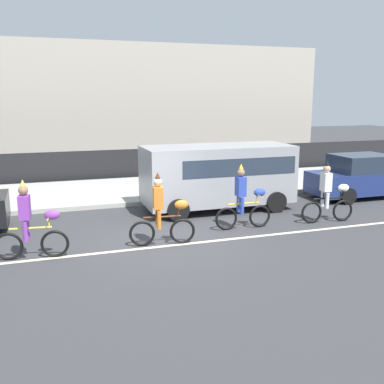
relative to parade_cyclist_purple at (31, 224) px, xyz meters
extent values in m
plane|color=#38383A|center=(3.38, 0.37, -0.84)|extent=(80.00, 80.00, 0.00)
cube|color=beige|center=(3.38, -0.13, -0.84)|extent=(36.00, 0.14, 0.01)
cube|color=#ADAAA3|center=(3.38, 6.87, -0.77)|extent=(60.00, 5.00, 0.15)
cube|color=black|center=(3.38, 9.77, -0.14)|extent=(40.00, 0.08, 1.40)
cube|color=#B2A899|center=(2.91, 18.37, 2.53)|extent=(28.00, 8.00, 6.74)
torus|color=black|center=(0.51, -0.07, -0.51)|extent=(0.67, 0.16, 0.67)
torus|color=black|center=(-0.53, 0.07, -0.51)|extent=(0.67, 0.16, 0.67)
cylinder|color=#E5D84C|center=(-0.01, 0.00, -0.09)|extent=(0.96, 0.18, 0.05)
cylinder|color=#E5D84C|center=(-0.16, 0.02, 0.00)|extent=(0.04, 0.04, 0.18)
cylinder|color=#E5D84C|center=(0.40, -0.06, 0.02)|extent=(0.04, 0.04, 0.23)
cylinder|color=#E5D84C|center=(0.40, -0.06, 0.14)|extent=(0.10, 0.50, 0.03)
ellipsoid|color=purple|center=(0.49, -0.07, 0.21)|extent=(0.38, 0.25, 0.24)
cube|color=purple|center=(-0.11, 0.02, 0.42)|extent=(0.28, 0.35, 0.56)
sphere|color=#9E7051|center=(-0.11, 0.02, 0.82)|extent=(0.22, 0.22, 0.22)
cone|color=#E5D84C|center=(-0.11, 0.02, 1.00)|extent=(0.14, 0.14, 0.16)
cylinder|color=purple|center=(-0.13, -0.12, -0.13)|extent=(0.11, 0.11, 0.48)
cylinder|color=purple|center=(-0.09, 0.15, -0.13)|extent=(0.11, 0.11, 0.48)
torus|color=black|center=(3.70, -0.06, -0.51)|extent=(0.67, 0.15, 0.67)
torus|color=black|center=(2.66, 0.07, -0.51)|extent=(0.67, 0.15, 0.67)
cylinder|color=#4C2614|center=(3.18, 0.00, -0.09)|extent=(0.96, 0.17, 0.05)
cylinder|color=#4C2614|center=(3.03, 0.02, 0.00)|extent=(0.04, 0.04, 0.18)
cylinder|color=#4C2614|center=(3.59, -0.05, 0.02)|extent=(0.04, 0.04, 0.23)
cylinder|color=#4C2614|center=(3.59, -0.05, 0.14)|extent=(0.09, 0.50, 0.03)
ellipsoid|color=orange|center=(3.68, -0.06, 0.21)|extent=(0.38, 0.24, 0.24)
cube|color=orange|center=(3.08, 0.02, 0.42)|extent=(0.28, 0.35, 0.56)
sphere|color=beige|center=(3.08, 0.02, 0.82)|extent=(0.22, 0.22, 0.22)
cone|color=#4C2614|center=(3.08, 0.02, 1.00)|extent=(0.14, 0.14, 0.16)
cylinder|color=orange|center=(3.06, -0.12, -0.13)|extent=(0.11, 0.11, 0.48)
cylinder|color=orange|center=(3.09, 0.15, -0.13)|extent=(0.11, 0.11, 0.48)
torus|color=black|center=(6.31, 0.67, -0.51)|extent=(0.67, 0.09, 0.67)
torus|color=black|center=(5.26, 0.70, -0.51)|extent=(0.67, 0.09, 0.67)
cylinder|color=gold|center=(5.79, 0.68, -0.09)|extent=(0.97, 0.08, 0.05)
cylinder|color=gold|center=(5.64, 0.69, 0.00)|extent=(0.04, 0.04, 0.18)
cylinder|color=gold|center=(6.20, 0.67, 0.02)|extent=(0.04, 0.04, 0.23)
cylinder|color=gold|center=(6.20, 0.67, 0.14)|extent=(0.05, 0.50, 0.03)
ellipsoid|color=#2D47B2|center=(6.29, 0.67, 0.21)|extent=(0.37, 0.21, 0.24)
cube|color=#2D47B2|center=(5.69, 0.69, 0.42)|extent=(0.25, 0.33, 0.56)
sphere|color=#9E7051|center=(5.69, 0.69, 0.82)|extent=(0.22, 0.22, 0.22)
cone|color=gold|center=(5.69, 0.69, 1.00)|extent=(0.14, 0.14, 0.16)
cylinder|color=#2D47B2|center=(5.68, 0.55, -0.13)|extent=(0.11, 0.11, 0.48)
cylinder|color=#2D47B2|center=(5.69, 0.83, -0.13)|extent=(0.11, 0.11, 0.48)
torus|color=black|center=(9.04, 0.45, -0.51)|extent=(0.67, 0.13, 0.67)
torus|color=black|center=(7.99, 0.54, -0.51)|extent=(0.67, 0.13, 0.67)
cylinder|color=black|center=(8.52, 0.49, -0.09)|extent=(0.97, 0.14, 0.05)
cylinder|color=black|center=(8.37, 0.51, 0.00)|extent=(0.04, 0.04, 0.18)
cylinder|color=black|center=(8.93, 0.46, 0.02)|extent=(0.04, 0.04, 0.23)
cylinder|color=black|center=(8.93, 0.46, 0.14)|extent=(0.08, 0.50, 0.03)
ellipsoid|color=white|center=(9.02, 0.45, 0.21)|extent=(0.38, 0.23, 0.24)
cube|color=white|center=(8.42, 0.50, 0.42)|extent=(0.27, 0.34, 0.56)
sphere|color=tan|center=(8.42, 0.50, 0.82)|extent=(0.22, 0.22, 0.22)
cone|color=black|center=(8.42, 0.50, 1.00)|extent=(0.14, 0.14, 0.16)
cylinder|color=white|center=(8.40, 0.36, -0.13)|extent=(0.11, 0.11, 0.48)
cylinder|color=white|center=(8.43, 0.64, -0.13)|extent=(0.11, 0.11, 0.48)
cube|color=#99999E|center=(5.92, 3.07, 0.39)|extent=(5.00, 2.00, 1.90)
cube|color=#283342|center=(6.32, 3.07, 0.74)|extent=(3.90, 2.02, 0.56)
cylinder|color=black|center=(7.62, 2.07, -0.49)|extent=(0.70, 0.22, 0.70)
cylinder|color=black|center=(7.62, 4.07, -0.49)|extent=(0.70, 0.22, 0.70)
cylinder|color=black|center=(4.22, 2.07, -0.49)|extent=(0.70, 0.22, 0.70)
cylinder|color=black|center=(4.22, 4.07, -0.49)|extent=(0.70, 0.22, 0.70)
cube|color=navy|center=(11.90, 3.12, -0.24)|extent=(4.10, 1.72, 0.80)
cube|color=#232D3D|center=(11.80, 3.12, 0.48)|extent=(2.10, 1.58, 0.64)
cylinder|color=black|center=(13.17, 3.98, -0.54)|extent=(0.60, 0.20, 0.60)
cylinder|color=black|center=(10.63, 2.26, -0.54)|extent=(0.60, 0.20, 0.60)
cylinder|color=black|center=(10.63, 3.98, -0.54)|extent=(0.60, 0.20, 0.60)
camera|label=1|loc=(0.36, -10.80, 2.92)|focal=42.00mm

